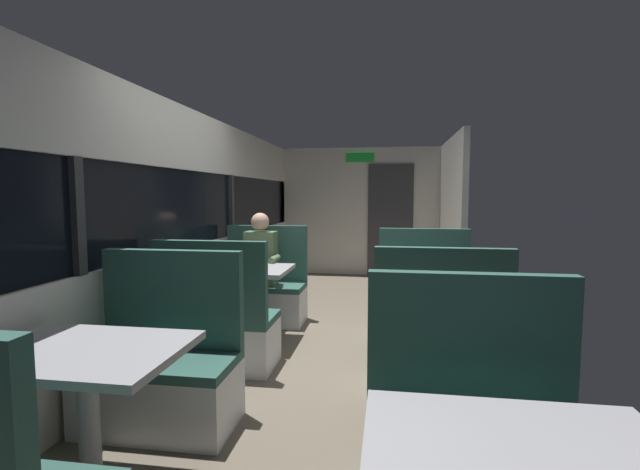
% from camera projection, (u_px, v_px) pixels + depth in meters
% --- Properties ---
extents(ground_plane, '(3.30, 9.20, 0.02)m').
position_uv_depth(ground_plane, '(330.00, 355.00, 4.10)').
color(ground_plane, '#665B4C').
extents(carriage_window_panel_left, '(0.09, 8.48, 2.30)m').
position_uv_depth(carriage_window_panel_left, '(178.00, 232.00, 4.22)').
color(carriage_window_panel_left, beige).
rests_on(carriage_window_panel_left, ground_plane).
extents(carriage_end_bulkhead, '(2.90, 0.11, 2.30)m').
position_uv_depth(carriage_end_bulkhead, '(363.00, 212.00, 8.12)').
color(carriage_end_bulkhead, beige).
rests_on(carriage_end_bulkhead, ground_plane).
extents(carriage_aisle_panel_right, '(0.08, 2.40, 2.30)m').
position_uv_depth(carriage_aisle_panel_right, '(451.00, 215.00, 6.73)').
color(carriage_aisle_panel_right, beige).
rests_on(carriage_aisle_panel_right, ground_plane).
extents(dining_table_near_window, '(0.90, 0.70, 0.74)m').
position_uv_depth(dining_table_near_window, '(87.00, 369.00, 2.12)').
color(dining_table_near_window, '#9E9EA3').
rests_on(dining_table_near_window, ground_plane).
extents(bench_near_window_facing_entry, '(0.95, 0.50, 1.10)m').
position_uv_depth(bench_near_window_facing_entry, '(162.00, 374.00, 2.84)').
color(bench_near_window_facing_entry, silver).
rests_on(bench_near_window_facing_entry, ground_plane).
extents(dining_table_mid_window, '(0.90, 0.70, 0.74)m').
position_uv_depth(dining_table_mid_window, '(244.00, 278.00, 4.43)').
color(dining_table_mid_window, '#9E9EA3').
rests_on(dining_table_mid_window, ground_plane).
extents(bench_mid_window_facing_end, '(0.95, 0.50, 1.10)m').
position_uv_depth(bench_mid_window_facing_end, '(218.00, 330.00, 3.77)').
color(bench_mid_window_facing_end, silver).
rests_on(bench_mid_window_facing_end, ground_plane).
extents(bench_mid_window_facing_entry, '(0.95, 0.50, 1.10)m').
position_uv_depth(bench_mid_window_facing_entry, '(264.00, 293.00, 5.14)').
color(bench_mid_window_facing_entry, silver).
rests_on(bench_mid_window_facing_entry, ground_plane).
extents(bench_front_aisle_facing_entry, '(0.95, 0.50, 1.10)m').
position_uv_depth(bench_front_aisle_facing_entry, '(473.00, 452.00, 1.98)').
color(bench_front_aisle_facing_entry, silver).
rests_on(bench_front_aisle_facing_entry, ground_plane).
extents(dining_table_rear_aisle, '(0.90, 0.70, 0.74)m').
position_uv_depth(dining_table_rear_aisle, '(431.00, 288.00, 3.96)').
color(dining_table_rear_aisle, '#9E9EA3').
rests_on(dining_table_rear_aisle, ground_plane).
extents(bench_rear_aisle_facing_end, '(0.95, 0.50, 1.10)m').
position_uv_depth(bench_rear_aisle_facing_end, '(439.00, 349.00, 3.30)').
color(bench_rear_aisle_facing_end, silver).
rests_on(bench_rear_aisle_facing_end, ground_plane).
extents(bench_rear_aisle_facing_entry, '(0.95, 0.50, 1.10)m').
position_uv_depth(bench_rear_aisle_facing_entry, '(424.00, 303.00, 4.68)').
color(bench_rear_aisle_facing_entry, silver).
rests_on(bench_rear_aisle_facing_entry, ground_plane).
extents(seated_passenger, '(0.47, 0.55, 1.26)m').
position_uv_depth(seated_passenger, '(262.00, 277.00, 5.05)').
color(seated_passenger, '#26262D').
rests_on(seated_passenger, ground_plane).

